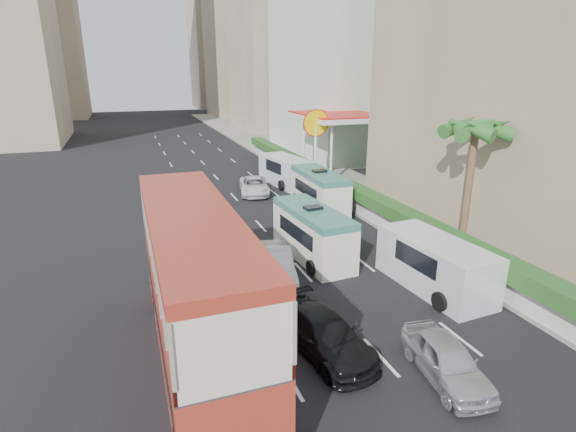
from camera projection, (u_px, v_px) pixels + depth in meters
name	position (u px, v px, depth m)	size (l,w,h in m)	color
ground_plane	(362.00, 324.00, 16.76)	(200.00, 200.00, 0.00)	black
double_decker_bus	(196.00, 288.00, 14.04)	(2.50, 11.00, 5.06)	#AC3221
car_silver_lane_a	(273.00, 280.00, 20.26)	(1.62, 4.65, 1.53)	silver
car_silver_lane_b	(444.00, 377.00, 13.86)	(1.52, 3.77, 1.28)	silver
car_black	(324.00, 351.00, 15.16)	(1.86, 4.58, 1.33)	black
van_asset	(255.00, 194.00, 34.49)	(2.09, 4.54, 1.26)	silver
minibus_near	(313.00, 233.00, 22.43)	(1.91, 5.73, 2.54)	silver
minibus_far	(319.00, 191.00, 30.09)	(1.97, 5.92, 2.63)	silver
panel_van_near	(435.00, 264.00, 19.27)	(2.19, 5.47, 2.19)	silver
panel_van_far	(286.00, 171.00, 37.05)	(2.26, 5.65, 2.26)	silver
sidewalk	(317.00, 171.00, 42.00)	(6.00, 120.00, 0.18)	#99968C
kerb_wall	(344.00, 197.00, 31.07)	(0.30, 44.00, 1.00)	silver
hedge	(344.00, 185.00, 30.81)	(1.10, 44.00, 0.70)	#2D6626
palm_tree	(468.00, 192.00, 21.81)	(0.36, 0.36, 6.40)	brown
shell_station	(337.00, 145.00, 39.71)	(6.50, 8.00, 5.50)	silver
tower_far_a	(242.00, 2.00, 88.82)	(14.00, 14.00, 44.00)	tan
tower_far_b	(220.00, 23.00, 109.12)	(14.00, 14.00, 40.00)	#B7A590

